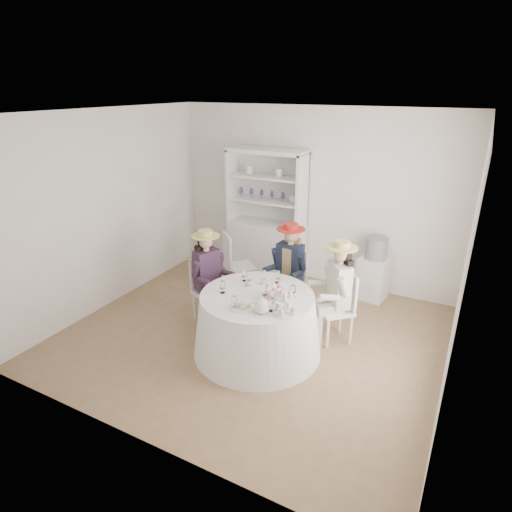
% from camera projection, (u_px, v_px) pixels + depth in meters
% --- Properties ---
extents(ground, '(4.50, 4.50, 0.00)m').
position_uv_depth(ground, '(252.00, 335.00, 5.46)').
color(ground, brown).
rests_on(ground, ground).
extents(ceiling, '(4.50, 4.50, 0.00)m').
position_uv_depth(ceiling, '(252.00, 113.00, 4.45)').
color(ceiling, white).
rests_on(ceiling, wall_back).
extents(wall_back, '(4.50, 0.00, 4.50)m').
position_uv_depth(wall_back, '(313.00, 197.00, 6.60)').
color(wall_back, silver).
rests_on(wall_back, ground).
extents(wall_front, '(4.50, 0.00, 4.50)m').
position_uv_depth(wall_front, '(131.00, 310.00, 3.32)').
color(wall_front, silver).
rests_on(wall_front, ground).
extents(wall_left, '(0.00, 4.50, 4.50)m').
position_uv_depth(wall_left, '(109.00, 210.00, 5.93)').
color(wall_left, silver).
rests_on(wall_left, ground).
extents(wall_right, '(0.00, 4.50, 4.50)m').
position_uv_depth(wall_right, '(464.00, 272.00, 3.99)').
color(wall_right, silver).
rests_on(wall_right, ground).
extents(tea_table, '(1.51, 1.51, 0.75)m').
position_uv_depth(tea_table, '(257.00, 324.00, 5.00)').
color(tea_table, white).
rests_on(tea_table, ground).
extents(hutch, '(1.27, 0.57, 2.07)m').
position_uv_depth(hutch, '(267.00, 233.00, 6.93)').
color(hutch, silver).
rests_on(hutch, ground).
extents(side_table, '(0.46, 0.46, 0.63)m').
position_uv_depth(side_table, '(373.00, 278.00, 6.31)').
color(side_table, silver).
rests_on(side_table, ground).
extents(hatbox, '(0.40, 0.40, 0.31)m').
position_uv_depth(hatbox, '(376.00, 248.00, 6.14)').
color(hatbox, black).
rests_on(hatbox, side_table).
extents(guest_left, '(0.53, 0.48, 1.27)m').
position_uv_depth(guest_left, '(208.00, 271.00, 5.56)').
color(guest_left, silver).
rests_on(guest_left, ground).
extents(guest_mid, '(0.48, 0.50, 1.31)m').
position_uv_depth(guest_mid, '(289.00, 265.00, 5.68)').
color(guest_mid, silver).
rests_on(guest_mid, ground).
extents(guest_right, '(0.56, 0.55, 1.31)m').
position_uv_depth(guest_right, '(337.00, 287.00, 5.08)').
color(guest_right, silver).
rests_on(guest_right, ground).
extents(spare_chair, '(0.57, 0.57, 0.99)m').
position_uv_depth(spare_chair, '(235.00, 263.00, 6.28)').
color(spare_chair, silver).
rests_on(spare_chair, ground).
extents(teacup_a, '(0.08, 0.08, 0.06)m').
position_uv_depth(teacup_a, '(249.00, 283.00, 5.06)').
color(teacup_a, white).
rests_on(teacup_a, tea_table).
extents(teacup_b, '(0.07, 0.07, 0.06)m').
position_uv_depth(teacup_b, '(263.00, 282.00, 5.10)').
color(teacup_b, white).
rests_on(teacup_b, tea_table).
extents(teacup_c, '(0.12, 0.12, 0.08)m').
position_uv_depth(teacup_c, '(280.00, 294.00, 4.79)').
color(teacup_c, white).
rests_on(teacup_c, tea_table).
extents(flower_bowl, '(0.24, 0.24, 0.05)m').
position_uv_depth(flower_bowl, '(270.00, 300.00, 4.69)').
color(flower_bowl, white).
rests_on(flower_bowl, tea_table).
extents(flower_arrangement, '(0.21, 0.21, 0.08)m').
position_uv_depth(flower_arrangement, '(275.00, 291.00, 4.73)').
color(flower_arrangement, pink).
rests_on(flower_arrangement, tea_table).
extents(table_teapot, '(0.24, 0.17, 0.18)m').
position_uv_depth(table_teapot, '(262.00, 306.00, 4.45)').
color(table_teapot, white).
rests_on(table_teapot, tea_table).
extents(sandwich_plate, '(0.27, 0.27, 0.06)m').
position_uv_depth(sandwich_plate, '(243.00, 306.00, 4.57)').
color(sandwich_plate, white).
rests_on(sandwich_plate, tea_table).
extents(cupcake_stand, '(0.26, 0.26, 0.24)m').
position_uv_depth(cupcake_stand, '(285.00, 305.00, 4.43)').
color(cupcake_stand, white).
rests_on(cupcake_stand, tea_table).
extents(stemware_set, '(0.84, 0.87, 0.15)m').
position_uv_depth(stemware_set, '(257.00, 289.00, 4.83)').
color(stemware_set, white).
rests_on(stemware_set, tea_table).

